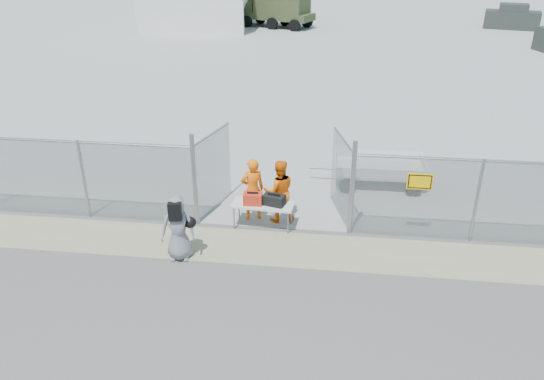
# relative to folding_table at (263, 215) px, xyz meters

# --- Properties ---
(ground) EXTENTS (160.00, 160.00, 0.00)m
(ground) POSITION_rel_folding_table_xyz_m (0.25, -2.04, -0.34)
(ground) COLOR #464343
(tarmac_inside) EXTENTS (160.00, 80.00, 0.01)m
(tarmac_inside) POSITION_rel_folding_table_xyz_m (0.25, 39.96, -0.33)
(tarmac_inside) COLOR #A0A09D
(tarmac_inside) RESTS_ON ground
(dirt_strip) EXTENTS (44.00, 1.60, 0.01)m
(dirt_strip) POSITION_rel_folding_table_xyz_m (0.25, -1.04, -0.33)
(dirt_strip) COLOR tan
(dirt_strip) RESTS_ON ground
(chain_link_fence) EXTENTS (40.00, 0.20, 2.20)m
(chain_link_fence) POSITION_rel_folding_table_xyz_m (0.25, -0.04, 0.76)
(chain_link_fence) COLOR gray
(chain_link_fence) RESTS_ON ground
(folding_table) EXTENTS (1.63, 0.77, 0.68)m
(folding_table) POSITION_rel_folding_table_xyz_m (0.00, 0.00, 0.00)
(folding_table) COLOR silver
(folding_table) RESTS_ON ground
(orange_bag) EXTENTS (0.49, 0.34, 0.30)m
(orange_bag) POSITION_rel_folding_table_xyz_m (-0.25, -0.04, 0.49)
(orange_bag) COLOR red
(orange_bag) RESTS_ON folding_table
(black_duffel) EXTENTS (0.62, 0.46, 0.27)m
(black_duffel) POSITION_rel_folding_table_xyz_m (0.29, -0.01, 0.47)
(black_duffel) COLOR black
(black_duffel) RESTS_ON folding_table
(security_worker_left) EXTENTS (0.74, 0.62, 1.73)m
(security_worker_left) POSITION_rel_folding_table_xyz_m (-0.33, 0.41, 0.53)
(security_worker_left) COLOR orange
(security_worker_left) RESTS_ON ground
(security_worker_right) EXTENTS (0.99, 0.86, 1.72)m
(security_worker_right) POSITION_rel_folding_table_xyz_m (0.38, 0.41, 0.52)
(security_worker_right) COLOR orange
(security_worker_right) RESTS_ON ground
(visitor) EXTENTS (0.85, 0.62, 1.61)m
(visitor) POSITION_rel_folding_table_xyz_m (-1.74, -1.72, 0.47)
(visitor) COLOR slate
(visitor) RESTS_ON ground
(utility_trailer) EXTENTS (3.55, 1.87, 0.85)m
(utility_trailer) POSITION_rel_folding_table_xyz_m (3.14, 3.10, 0.09)
(utility_trailer) COLOR silver
(utility_trailer) RESTS_ON ground
(military_truck) EXTENTS (6.42, 4.30, 2.88)m
(military_truck) POSITION_rel_folding_table_xyz_m (-3.53, 33.29, 1.10)
(military_truck) COLOR #3B4424
(military_truck) RESTS_ON ground
(parked_vehicle_mid) EXTENTS (4.54, 2.90, 1.90)m
(parked_vehicle_mid) POSITION_rel_folding_table_xyz_m (15.55, 34.94, 0.61)
(parked_vehicle_mid) COLOR #2C322D
(parked_vehicle_mid) RESTS_ON ground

